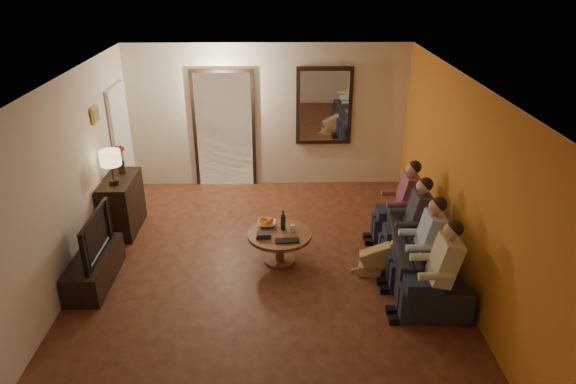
{
  "coord_description": "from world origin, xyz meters",
  "views": [
    {
      "loc": [
        0.17,
        -5.95,
        3.94
      ],
      "look_at": [
        0.3,
        0.3,
        1.05
      ],
      "focal_mm": 32.0,
      "sensor_mm": 36.0,
      "label": 1
    }
  ],
  "objects_px": {
    "person_c": "(412,225)",
    "laptop": "(287,243)",
    "person_b": "(424,248)",
    "wine_bottle": "(283,220)",
    "coffee_table": "(280,247)",
    "person_d": "(402,206)",
    "tv_stand": "(95,268)",
    "person_a": "(437,275)",
    "tv": "(89,235)",
    "bowl": "(267,224)",
    "table_lamp": "(112,168)",
    "sofa": "(423,255)",
    "dog": "(378,256)",
    "dresser": "(122,204)"
  },
  "relations": [
    {
      "from": "person_b",
      "to": "coffee_table",
      "type": "distance_m",
      "value": 1.97
    },
    {
      "from": "dresser",
      "to": "dog",
      "type": "height_order",
      "value": "dresser"
    },
    {
      "from": "wine_bottle",
      "to": "laptop",
      "type": "xyz_separation_m",
      "value": [
        0.05,
        -0.38,
        -0.14
      ]
    },
    {
      "from": "person_c",
      "to": "dog",
      "type": "xyz_separation_m",
      "value": [
        -0.49,
        -0.27,
        -0.32
      ]
    },
    {
      "from": "sofa",
      "to": "wine_bottle",
      "type": "relative_size",
      "value": 6.95
    },
    {
      "from": "person_c",
      "to": "laptop",
      "type": "distance_m",
      "value": 1.72
    },
    {
      "from": "person_b",
      "to": "bowl",
      "type": "height_order",
      "value": "person_b"
    },
    {
      "from": "dog",
      "to": "tv_stand",
      "type": "bearing_deg",
      "value": -171.25
    },
    {
      "from": "wine_bottle",
      "to": "dresser",
      "type": "bearing_deg",
      "value": 160.35
    },
    {
      "from": "person_a",
      "to": "person_c",
      "type": "distance_m",
      "value": 1.2
    },
    {
      "from": "person_a",
      "to": "sofa",
      "type": "bearing_deg",
      "value": 83.66
    },
    {
      "from": "tv_stand",
      "to": "person_a",
      "type": "xyz_separation_m",
      "value": [
        4.24,
        -0.83,
        0.4
      ]
    },
    {
      "from": "sofa",
      "to": "person_c",
      "type": "distance_m",
      "value": 0.43
    },
    {
      "from": "tv",
      "to": "person_d",
      "type": "distance_m",
      "value": 4.35
    },
    {
      "from": "tv_stand",
      "to": "tv",
      "type": "height_order",
      "value": "tv"
    },
    {
      "from": "bowl",
      "to": "person_d",
      "type": "bearing_deg",
      "value": 8.4
    },
    {
      "from": "tv_stand",
      "to": "person_a",
      "type": "relative_size",
      "value": 1.01
    },
    {
      "from": "tv",
      "to": "person_b",
      "type": "distance_m",
      "value": 4.25
    },
    {
      "from": "person_b",
      "to": "wine_bottle",
      "type": "relative_size",
      "value": 3.87
    },
    {
      "from": "coffee_table",
      "to": "wine_bottle",
      "type": "distance_m",
      "value": 0.4
    },
    {
      "from": "coffee_table",
      "to": "dog",
      "type": "bearing_deg",
      "value": -15.19
    },
    {
      "from": "dresser",
      "to": "tv_stand",
      "type": "relative_size",
      "value": 0.81
    },
    {
      "from": "dresser",
      "to": "bowl",
      "type": "xyz_separation_m",
      "value": [
        2.25,
        -0.77,
        0.05
      ]
    },
    {
      "from": "sofa",
      "to": "person_d",
      "type": "bearing_deg",
      "value": 11.66
    },
    {
      "from": "sofa",
      "to": "bowl",
      "type": "bearing_deg",
      "value": 79.11
    },
    {
      "from": "person_c",
      "to": "wine_bottle",
      "type": "bearing_deg",
      "value": 173.94
    },
    {
      "from": "tv",
      "to": "bowl",
      "type": "relative_size",
      "value": 3.97
    },
    {
      "from": "sofa",
      "to": "person_a",
      "type": "distance_m",
      "value": 0.95
    },
    {
      "from": "tv_stand",
      "to": "wine_bottle",
      "type": "relative_size",
      "value": 3.9
    },
    {
      "from": "person_c",
      "to": "person_d",
      "type": "distance_m",
      "value": 0.6
    },
    {
      "from": "table_lamp",
      "to": "tv",
      "type": "relative_size",
      "value": 0.53
    },
    {
      "from": "coffee_table",
      "to": "laptop",
      "type": "relative_size",
      "value": 2.71
    },
    {
      "from": "person_d",
      "to": "laptop",
      "type": "distance_m",
      "value": 1.89
    },
    {
      "from": "person_a",
      "to": "dresser",
      "type": "bearing_deg",
      "value": 151.8
    },
    {
      "from": "dresser",
      "to": "bowl",
      "type": "distance_m",
      "value": 2.38
    },
    {
      "from": "dresser",
      "to": "sofa",
      "type": "distance_m",
      "value": 4.55
    },
    {
      "from": "sofa",
      "to": "person_b",
      "type": "xyz_separation_m",
      "value": [
        -0.1,
        -0.3,
        0.29
      ]
    },
    {
      "from": "tv_stand",
      "to": "person_a",
      "type": "height_order",
      "value": "person_a"
    },
    {
      "from": "tv_stand",
      "to": "person_d",
      "type": "height_order",
      "value": "person_d"
    },
    {
      "from": "dresser",
      "to": "tv_stand",
      "type": "height_order",
      "value": "dresser"
    },
    {
      "from": "dresser",
      "to": "person_c",
      "type": "bearing_deg",
      "value": -14.21
    },
    {
      "from": "table_lamp",
      "to": "tv",
      "type": "height_order",
      "value": "table_lamp"
    },
    {
      "from": "person_a",
      "to": "wine_bottle",
      "type": "height_order",
      "value": "person_a"
    },
    {
      "from": "person_a",
      "to": "dog",
      "type": "height_order",
      "value": "person_a"
    },
    {
      "from": "dresser",
      "to": "person_c",
      "type": "height_order",
      "value": "person_c"
    },
    {
      "from": "person_a",
      "to": "person_c",
      "type": "height_order",
      "value": "same"
    },
    {
      "from": "sofa",
      "to": "bowl",
      "type": "height_order",
      "value": "sofa"
    },
    {
      "from": "person_a",
      "to": "person_c",
      "type": "relative_size",
      "value": 1.0
    },
    {
      "from": "wine_bottle",
      "to": "dog",
      "type": "bearing_deg",
      "value": -19.87
    },
    {
      "from": "tv",
      "to": "person_c",
      "type": "xyz_separation_m",
      "value": [
        4.24,
        0.37,
        -0.1
      ]
    }
  ]
}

